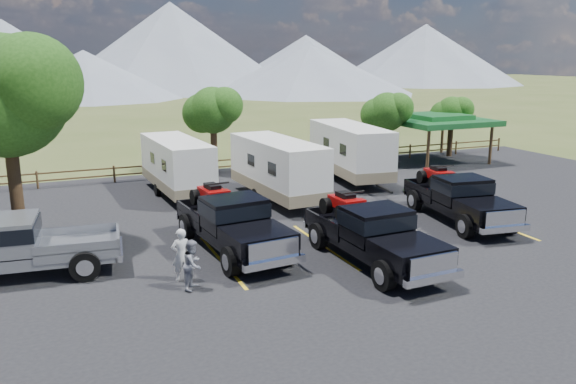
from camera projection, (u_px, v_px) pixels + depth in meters
name	position (u px, v px, depth m)	size (l,w,h in m)	color
ground	(433.00, 276.00, 18.33)	(320.00, 320.00, 0.00)	#404F21
asphalt_lot	(383.00, 248.00, 21.01)	(44.00, 34.00, 0.04)	black
stall_lines	(369.00, 239.00, 21.90)	(12.12, 5.50, 0.01)	gold
tree_big_nw	(3.00, 96.00, 20.32)	(5.54, 5.18, 7.84)	#332313
tree_ne_a	(387.00, 112.00, 36.14)	(3.11, 2.92, 4.76)	#332313
tree_ne_b	(451.00, 113.00, 39.39)	(2.77, 2.59, 4.27)	#332313
tree_north	(212.00, 110.00, 33.67)	(3.46, 3.24, 5.25)	#332313
rail_fence	(278.00, 160.00, 35.50)	(36.12, 0.12, 1.00)	brown
pavilion	(437.00, 120.00, 37.82)	(6.20, 6.20, 3.22)	brown
mountain_range	(62.00, 51.00, 108.37)	(209.00, 71.00, 20.00)	slate
rig_left	(231.00, 221.00, 20.49)	(2.91, 6.98, 2.27)	black
rig_center	(372.00, 232.00, 19.31)	(2.52, 6.70, 2.21)	black
rig_right	(458.00, 197.00, 24.20)	(3.03, 6.82, 2.20)	black
trailer_left	(177.00, 166.00, 28.60)	(2.55, 8.28, 2.87)	white
trailer_center	(278.00, 169.00, 27.50)	(2.68, 8.67, 3.01)	white
trailer_right	(350.00, 152.00, 32.09)	(3.13, 9.12, 3.15)	white
pickup_silver	(16.00, 246.00, 17.99)	(6.79, 2.86, 1.98)	gray
person_a	(181.00, 255.00, 17.72)	(0.63, 0.41, 1.72)	silver
person_b	(193.00, 264.00, 17.10)	(0.76, 0.59, 1.57)	gray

